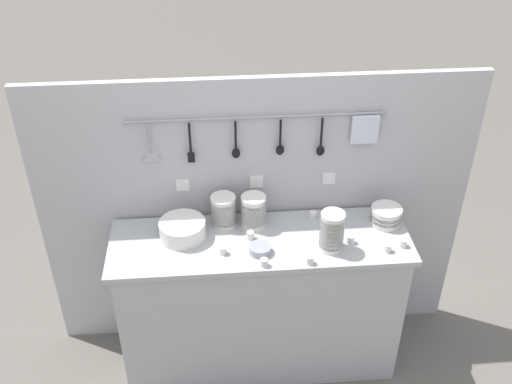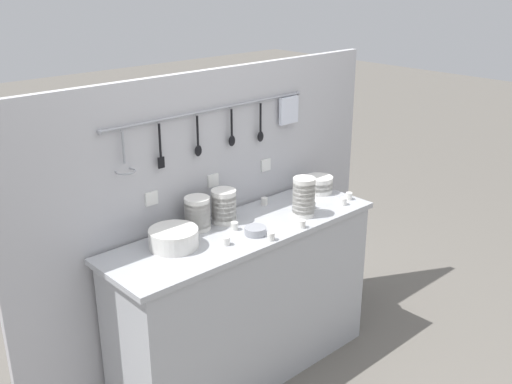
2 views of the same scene
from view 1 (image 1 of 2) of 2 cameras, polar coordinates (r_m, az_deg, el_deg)
ground_plane at (r=3.77m, az=0.37°, el=-15.31°), size 20.00×20.00×0.00m
counter at (r=3.43m, az=0.40°, el=-10.43°), size 1.58×0.48×0.90m
back_wall at (r=3.38m, az=0.03°, el=-2.31°), size 2.38×0.11×1.70m
bowl_stack_back_corner at (r=3.04m, az=7.24°, el=-3.73°), size 0.12×0.12×0.22m
bowl_stack_short_front at (r=3.19m, az=-3.12°, el=-1.78°), size 0.13×0.13×0.18m
bowl_stack_wide_centre at (r=3.29m, az=12.27°, el=-2.21°), size 0.17×0.17×0.10m
bowl_stack_nested_right at (r=3.18m, az=-0.24°, el=-1.83°), size 0.13×0.13×0.18m
plate_stack at (r=3.15m, az=-7.01°, el=-3.55°), size 0.24×0.24×0.09m
steel_mixing_bowl at (r=3.04m, az=0.39°, el=-5.48°), size 0.11×0.11×0.04m
cup_back_left at (r=3.28m, az=5.43°, el=-2.20°), size 0.04×0.04×0.04m
cup_mid_row at (r=3.12m, az=12.43°, el=-5.23°), size 0.04×0.04×0.04m
cup_by_caddy at (r=2.99m, az=5.13°, el=-6.47°), size 0.04×0.04×0.04m
cup_centre at (r=2.96m, az=0.72°, el=-6.73°), size 0.04×0.04×0.04m
cup_edge_near at (r=3.14m, az=8.99°, el=-4.48°), size 0.04×0.04×0.04m
cup_beside_plates at (r=3.04m, az=-3.19°, el=-5.56°), size 0.04×0.04×0.04m
cup_back_right at (r=3.17m, az=13.83°, el=-4.74°), size 0.04×0.04×0.04m
cup_front_left at (r=3.13m, az=-0.54°, el=-4.15°), size 0.04×0.04×0.04m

